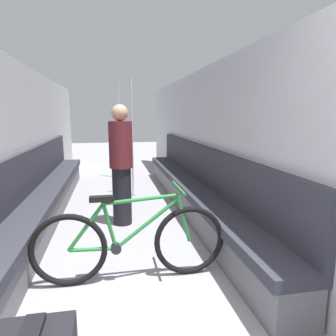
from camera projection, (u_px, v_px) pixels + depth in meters
The scene contains 8 objects.
wall_left at pixel (16, 146), 3.71m from camera, with size 0.10×9.94×2.11m, color #B2B2B7.
wall_right at pixel (213, 142), 4.19m from camera, with size 0.10×9.94×2.11m, color #B2B2B7.
bench_seat_row_left at pixel (44, 197), 4.10m from camera, with size 0.41×5.40×0.98m.
bench_seat_row_right at pixel (193, 190), 4.50m from camera, with size 0.41×5.40×0.98m.
bicycle at pixel (131, 243), 2.59m from camera, with size 1.68×0.46×0.83m.
grab_pole_near at pixel (119, 133), 6.68m from camera, with size 0.08×0.08×2.09m.
grab_pole_far at pixel (132, 139), 5.22m from camera, with size 0.08×0.08×2.09m.
passenger_standing at pixel (121, 164), 3.86m from camera, with size 0.30×0.30×1.56m.
Camera 1 is at (-0.13, -0.62, 1.44)m, focal length 32.00 mm.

